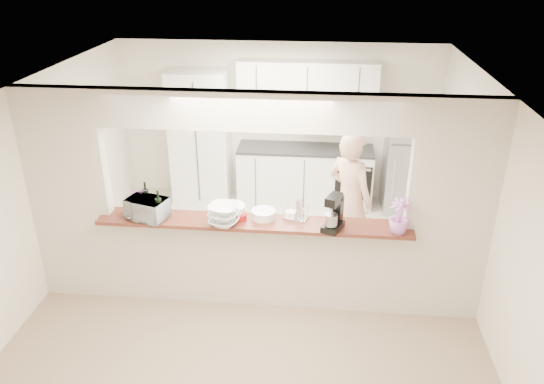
# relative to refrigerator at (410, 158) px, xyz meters

# --- Properties ---
(floor) EXTENTS (6.00, 6.00, 0.00)m
(floor) POSITION_rel_refrigerator_xyz_m (-2.05, -2.65, -0.85)
(floor) COLOR gray
(floor) RESTS_ON ground
(tile_overlay) EXTENTS (5.00, 2.90, 0.01)m
(tile_overlay) POSITION_rel_refrigerator_xyz_m (-2.05, -1.10, -0.84)
(tile_overlay) COLOR beige
(tile_overlay) RESTS_ON floor
(partition) EXTENTS (5.00, 0.15, 2.50)m
(partition) POSITION_rel_refrigerator_xyz_m (-2.05, -2.65, 0.63)
(partition) COLOR beige
(partition) RESTS_ON floor
(bar_counter) EXTENTS (3.40, 0.38, 1.09)m
(bar_counter) POSITION_rel_refrigerator_xyz_m (-2.05, -2.65, -0.27)
(bar_counter) COLOR beige
(bar_counter) RESTS_ON floor
(kitchen_cabinets) EXTENTS (3.15, 0.62, 2.25)m
(kitchen_cabinets) POSITION_rel_refrigerator_xyz_m (-2.24, 0.07, 0.12)
(kitchen_cabinets) COLOR white
(kitchen_cabinets) RESTS_ON floor
(refrigerator) EXTENTS (0.75, 0.70, 1.70)m
(refrigerator) POSITION_rel_refrigerator_xyz_m (0.00, 0.00, 0.00)
(refrigerator) COLOR #A2A2A6
(refrigerator) RESTS_ON floor
(flower_left) EXTENTS (0.34, 0.32, 0.30)m
(flower_left) POSITION_rel_refrigerator_xyz_m (-3.35, -2.60, 0.39)
(flower_left) COLOR pink
(flower_left) RESTS_ON bar_counter
(wine_bottle_a) EXTENTS (0.07, 0.07, 0.35)m
(wine_bottle_a) POSITION_rel_refrigerator_xyz_m (-3.26, -2.58, 0.38)
(wine_bottle_a) COLOR black
(wine_bottle_a) RESTS_ON bar_counter
(wine_bottle_b) EXTENTS (0.07, 0.07, 0.36)m
(wine_bottle_b) POSITION_rel_refrigerator_xyz_m (-3.05, -2.80, 0.38)
(wine_bottle_b) COLOR black
(wine_bottle_b) RESTS_ON bar_counter
(toaster_oven) EXTENTS (0.49, 0.40, 0.23)m
(toaster_oven) POSITION_rel_refrigerator_xyz_m (-3.20, -2.75, 0.36)
(toaster_oven) COLOR #B4B4B9
(toaster_oven) RESTS_ON bar_counter
(serving_bowls) EXTENTS (0.37, 0.37, 0.23)m
(serving_bowls) POSITION_rel_refrigerator_xyz_m (-2.35, -2.82, 0.35)
(serving_bowls) COLOR white
(serving_bowls) RESTS_ON bar_counter
(plate_stack_a) EXTENTS (0.30, 0.30, 0.14)m
(plate_stack_a) POSITION_rel_refrigerator_xyz_m (-2.30, -2.62, 0.31)
(plate_stack_a) COLOR white
(plate_stack_a) RESTS_ON bar_counter
(plate_stack_b) EXTENTS (0.27, 0.27, 0.09)m
(plate_stack_b) POSITION_rel_refrigerator_xyz_m (-1.95, -2.62, 0.29)
(plate_stack_b) COLOR white
(plate_stack_b) RESTS_ON bar_counter
(red_bowl) EXTENTS (0.15, 0.15, 0.07)m
(red_bowl) POSITION_rel_refrigerator_xyz_m (-2.20, -2.68, 0.28)
(red_bowl) COLOR maroon
(red_bowl) RESTS_ON bar_counter
(tan_bowl) EXTENTS (0.16, 0.16, 0.07)m
(tan_bowl) POSITION_rel_refrigerator_xyz_m (-2.00, -2.57, 0.28)
(tan_bowl) COLOR #C4AA8A
(tan_bowl) RESTS_ON bar_counter
(utensil_caddy) EXTENTS (0.29, 0.22, 0.24)m
(utensil_caddy) POSITION_rel_refrigerator_xyz_m (-1.60, -2.60, 0.34)
(utensil_caddy) COLOR silver
(utensil_caddy) RESTS_ON bar_counter
(stand_mixer) EXTENTS (0.26, 0.31, 0.40)m
(stand_mixer) POSITION_rel_refrigerator_xyz_m (-1.19, -2.79, 0.42)
(stand_mixer) COLOR black
(stand_mixer) RESTS_ON bar_counter
(flower_right) EXTENTS (0.26, 0.26, 0.38)m
(flower_right) POSITION_rel_refrigerator_xyz_m (-0.53, -2.80, 0.43)
(flower_right) COLOR #D371CB
(flower_right) RESTS_ON bar_counter
(person) EXTENTS (0.77, 0.74, 1.77)m
(person) POSITION_rel_refrigerator_xyz_m (-0.97, -1.63, 0.03)
(person) COLOR #DFAE91
(person) RESTS_ON floor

